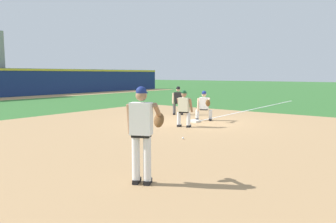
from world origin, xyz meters
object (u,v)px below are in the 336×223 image
object	(u,v)px
pitcher	(143,129)
baserunner	(184,107)
first_base_bag	(195,121)
baseball	(183,138)
first_baseman	(204,104)
umpire	(178,99)

from	to	relation	value
pitcher	baserunner	size ratio (longest dim) A/B	1.27
first_base_bag	baserunner	xyz separation A→B (m)	(-1.38, -0.36, 0.75)
baseball	baserunner	bearing A→B (deg)	33.52
baseball	baserunner	world-z (taller)	baserunner
first_baseman	baserunner	world-z (taller)	baserunner
first_baseman	baseball	bearing A→B (deg)	-158.25
pitcher	baserunner	bearing A→B (deg)	27.54
pitcher	baserunner	distance (m)	6.80
baseball	first_baseman	world-z (taller)	first_baseman
baserunner	umpire	xyz separation A→B (m)	(3.07, 2.43, 0.00)
baserunner	first_base_bag	bearing A→B (deg)	14.55
baserunner	first_baseman	bearing A→B (deg)	7.57
umpire	pitcher	bearing A→B (deg)	-148.51
umpire	first_base_bag	bearing A→B (deg)	-129.19
pitcher	umpire	distance (m)	10.66
first_base_bag	pitcher	size ratio (longest dim) A/B	0.20
first_base_bag	baserunner	world-z (taller)	baserunner
baseball	first_baseman	bearing A→B (deg)	21.75
umpire	baseball	bearing A→B (deg)	-143.49
first_base_bag	pitcher	world-z (taller)	pitcher
first_base_bag	baserunner	distance (m)	1.61
first_base_bag	pitcher	xyz separation A→B (m)	(-7.40, -3.50, 1.01)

